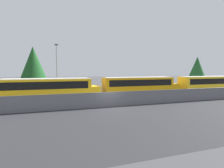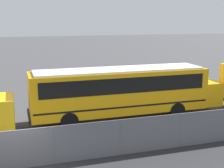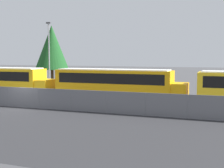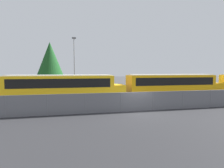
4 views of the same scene
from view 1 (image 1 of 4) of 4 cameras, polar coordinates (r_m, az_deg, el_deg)
name	(u,v)px [view 1 (image 1 of 4)]	position (r m, az deg, el deg)	size (l,w,h in m)	color
ground_plane	(109,107)	(20.23, -1.02, -7.47)	(200.00, 200.00, 0.00)	#424244
road_strip	(130,121)	(14.77, 6.00, -12.00)	(98.00, 12.00, 0.01)	#2B2B2D
fence	(109,99)	(20.06, -1.02, -5.01)	(64.07, 0.07, 1.72)	#9EA0A5
school_bus_1	(49,88)	(23.63, -19.81, -1.35)	(12.40, 2.51, 3.18)	yellow
school_bus_2	(140,85)	(27.14, 9.09, -0.42)	(12.40, 2.51, 3.18)	orange
school_bus_3	(209,84)	(34.85, 29.21, 0.14)	(12.40, 2.51, 3.18)	yellow
light_pole	(57,67)	(31.96, -17.54, 5.27)	(0.60, 0.24, 8.71)	gray
tree_0	(197,67)	(56.07, 26.05, 5.07)	(4.44, 4.44, 8.11)	#51381E
tree_1	(33,63)	(40.59, -24.32, 6.25)	(5.37, 5.37, 9.22)	#51381E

